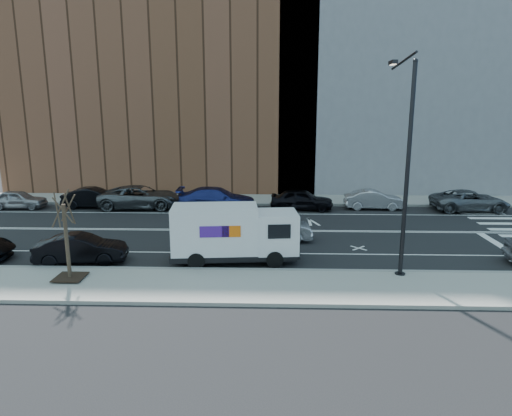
# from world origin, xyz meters

# --- Properties ---
(ground) EXTENTS (120.00, 120.00, 0.00)m
(ground) POSITION_xyz_m (0.00, 0.00, 0.00)
(ground) COLOR black
(ground) RESTS_ON ground
(sidewalk_near) EXTENTS (44.00, 3.60, 0.15)m
(sidewalk_near) POSITION_xyz_m (0.00, -8.80, 0.07)
(sidewalk_near) COLOR gray
(sidewalk_near) RESTS_ON ground
(sidewalk_far) EXTENTS (44.00, 3.60, 0.15)m
(sidewalk_far) POSITION_xyz_m (0.00, 8.80, 0.07)
(sidewalk_far) COLOR gray
(sidewalk_far) RESTS_ON ground
(curb_near) EXTENTS (44.00, 0.25, 0.17)m
(curb_near) POSITION_xyz_m (0.00, -7.00, 0.08)
(curb_near) COLOR gray
(curb_near) RESTS_ON ground
(curb_far) EXTENTS (44.00, 0.25, 0.17)m
(curb_far) POSITION_xyz_m (0.00, 7.00, 0.08)
(curb_far) COLOR gray
(curb_far) RESTS_ON ground
(road_markings) EXTENTS (40.00, 8.60, 0.01)m
(road_markings) POSITION_xyz_m (0.00, 0.00, 0.00)
(road_markings) COLOR white
(road_markings) RESTS_ON ground
(bldg_brick) EXTENTS (26.00, 10.00, 22.00)m
(bldg_brick) POSITION_xyz_m (-8.00, 15.60, 11.00)
(bldg_brick) COLOR brown
(bldg_brick) RESTS_ON ground
(bldg_concrete) EXTENTS (20.00, 10.00, 26.00)m
(bldg_concrete) POSITION_xyz_m (12.00, 15.60, 13.00)
(bldg_concrete) COLOR slate
(bldg_concrete) RESTS_ON ground
(streetlight) EXTENTS (0.44, 4.02, 9.34)m
(streetlight) POSITION_xyz_m (7.00, -6.91, 5.08)
(streetlight) COLOR black
(streetlight) RESTS_ON ground
(street_tree) EXTENTS (1.20, 1.20, 3.75)m
(street_tree) POSITION_xyz_m (-7.00, -8.40, 1.45)
(street_tree) COLOR black
(street_tree) RESTS_ON ground
(fedex_van) EXTENTS (6.11, 2.57, 2.72)m
(fedex_van) POSITION_xyz_m (-0.34, -5.60, 1.43)
(fedex_van) COLOR black
(fedex_van) RESTS_ON ground
(far_parked_a) EXTENTS (3.92, 1.69, 1.32)m
(far_parked_a) POSITION_xyz_m (-16.80, 5.48, 0.66)
(far_parked_a) COLOR #99999D
(far_parked_a) RESTS_ON ground
(far_parked_b) EXTENTS (4.48, 1.74, 1.46)m
(far_parked_b) POSITION_xyz_m (-11.41, 5.90, 0.73)
(far_parked_b) COLOR black
(far_parked_b) RESTS_ON ground
(far_parked_c) EXTENTS (6.02, 3.03, 1.63)m
(far_parked_c) POSITION_xyz_m (-8.00, 5.83, 0.82)
(far_parked_c) COLOR #505358
(far_parked_c) RESTS_ON ground
(far_parked_d) EXTENTS (5.65, 2.47, 1.62)m
(far_parked_d) POSITION_xyz_m (-2.40, 5.40, 0.81)
(far_parked_d) COLOR navy
(far_parked_d) RESTS_ON ground
(far_parked_e) EXTENTS (4.53, 2.11, 1.50)m
(far_parked_e) POSITION_xyz_m (3.62, 5.70, 0.75)
(far_parked_e) COLOR black
(far_parked_e) RESTS_ON ground
(far_parked_f) EXTENTS (4.18, 1.53, 1.37)m
(far_parked_f) POSITION_xyz_m (8.80, 6.07, 0.68)
(far_parked_f) COLOR #AFAFB4
(far_parked_f) RESTS_ON ground
(far_parked_g) EXTENTS (5.38, 2.67, 1.47)m
(far_parked_g) POSITION_xyz_m (15.43, 5.72, 0.73)
(far_parked_g) COLOR #575A5F
(far_parked_g) RESTS_ON ground
(driving_sedan) EXTENTS (4.50, 1.76, 1.46)m
(driving_sedan) POSITION_xyz_m (1.44, -2.02, 0.73)
(driving_sedan) COLOR #ADADB1
(driving_sedan) RESTS_ON ground
(near_parked_rear_a) EXTENTS (4.30, 1.99, 1.36)m
(near_parked_rear_a) POSITION_xyz_m (-7.50, -5.96, 0.68)
(near_parked_rear_a) COLOR black
(near_parked_rear_a) RESTS_ON ground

